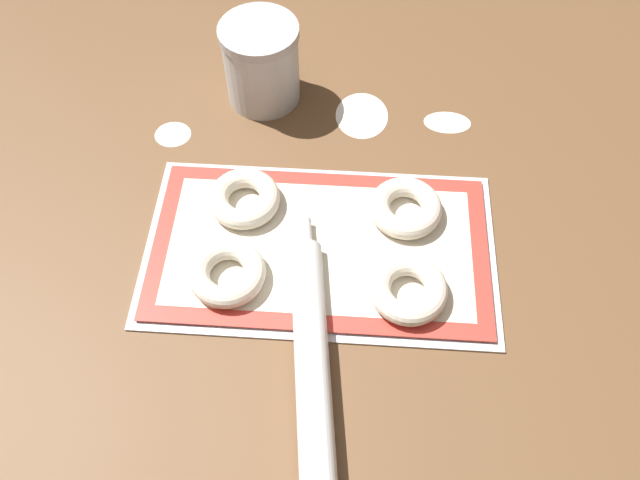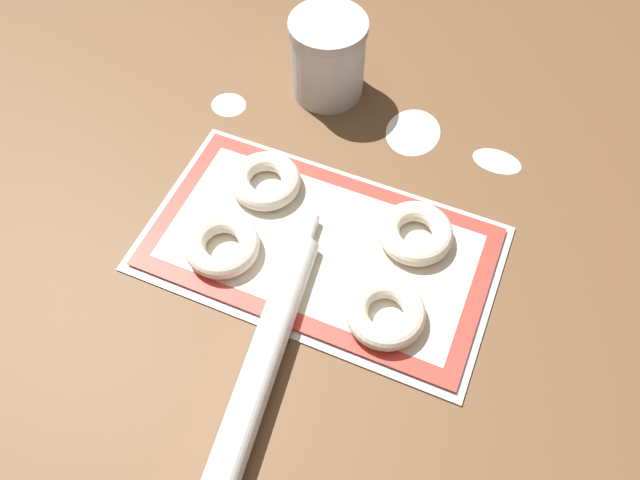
% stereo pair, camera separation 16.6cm
% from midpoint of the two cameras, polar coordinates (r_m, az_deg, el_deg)
% --- Properties ---
extents(ground_plane, '(2.80, 2.80, 0.00)m').
position_cam_midpoint_polar(ground_plane, '(0.94, 4.19, -1.88)').
color(ground_plane, brown).
extents(baking_tray, '(0.53, 0.30, 0.01)m').
position_cam_midpoint_polar(baking_tray, '(0.94, 4.99, -1.46)').
color(baking_tray, silver).
rests_on(baking_tray, ground_plane).
extents(baking_mat, '(0.51, 0.28, 0.00)m').
position_cam_midpoint_polar(baking_mat, '(0.94, 5.01, -1.29)').
color(baking_mat, red).
rests_on(baking_mat, baking_tray).
extents(bagel_front_left, '(0.11, 0.11, 0.03)m').
position_cam_midpoint_polar(bagel_front_left, '(0.91, -3.94, -1.21)').
color(bagel_front_left, silver).
rests_on(bagel_front_left, baking_mat).
extents(bagel_front_right, '(0.11, 0.11, 0.03)m').
position_cam_midpoint_polar(bagel_front_right, '(0.88, 11.42, -7.36)').
color(bagel_front_right, silver).
rests_on(bagel_front_right, baking_mat).
extents(bagel_back_left, '(0.11, 0.11, 0.03)m').
position_cam_midpoint_polar(bagel_back_left, '(0.98, -0.25, 4.79)').
color(bagel_back_left, silver).
rests_on(bagel_back_left, baking_mat).
extents(bagel_back_right, '(0.11, 0.11, 0.03)m').
position_cam_midpoint_polar(bagel_back_right, '(0.95, 13.69, -0.08)').
color(bagel_back_right, silver).
rests_on(bagel_back_right, baking_mat).
extents(flour_canister, '(0.13, 0.13, 0.15)m').
position_cam_midpoint_polar(flour_canister, '(1.11, 5.12, 15.82)').
color(flour_canister, silver).
rests_on(flour_canister, ground_plane).
extents(rolling_pin, '(0.09, 0.50, 0.05)m').
position_cam_midpoint_polar(rolling_pin, '(0.83, 0.27, -12.31)').
color(rolling_pin, silver).
rests_on(rolling_pin, ground_plane).
extents(flour_patch_near, '(0.09, 0.11, 0.00)m').
position_cam_midpoint_polar(flour_patch_near, '(1.11, 12.81, 9.11)').
color(flour_patch_near, white).
rests_on(flour_patch_near, ground_plane).
extents(flour_patch_far, '(0.06, 0.06, 0.00)m').
position_cam_midpoint_polar(flour_patch_far, '(1.13, -4.21, 11.78)').
color(flour_patch_far, white).
rests_on(flour_patch_far, ground_plane).
extents(flour_patch_side, '(0.08, 0.05, 0.00)m').
position_cam_midpoint_polar(flour_patch_side, '(1.11, 20.09, 6.27)').
color(flour_patch_side, white).
rests_on(flour_patch_side, ground_plane).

